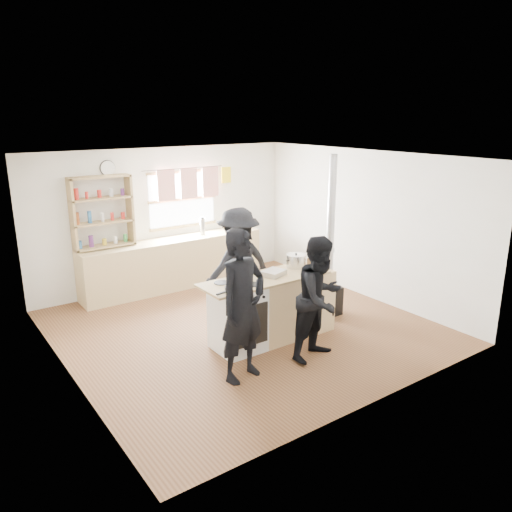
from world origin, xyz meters
name	(u,v)px	position (x,y,z in m)	size (l,w,h in m)	color
ground	(243,327)	(0.00, 0.00, -0.01)	(5.00, 5.00, 0.01)	brown
back_counter	(174,263)	(0.00, 2.22, 0.45)	(3.40, 0.55, 0.90)	tan
shelving_unit	(102,212)	(-1.20, 2.34, 1.51)	(1.00, 0.28, 1.20)	tan
thermos	(202,226)	(0.60, 2.22, 1.06)	(0.10, 0.10, 0.31)	silver
cooking_island	(273,307)	(0.14, -0.55, 0.47)	(1.97, 0.64, 0.93)	white
skillet_greens	(236,288)	(-0.59, -0.74, 0.96)	(0.33, 0.33, 0.05)	black
roast_tray	(274,273)	(0.15, -0.54, 0.97)	(0.36, 0.32, 0.07)	silver
stockpot_stove	(239,273)	(-0.33, -0.42, 1.02)	(0.24, 0.24, 0.20)	#B0B0B3
stockpot_counter	(296,261)	(0.65, -0.42, 1.03)	(0.29, 0.29, 0.21)	silver
bread_board	(315,262)	(0.92, -0.54, 0.98)	(0.28, 0.20, 0.12)	tan
flue_heater	(329,274)	(1.39, -0.34, 0.66)	(0.35, 0.35, 2.50)	black
person_near_left	(243,306)	(-0.81, -1.20, 0.92)	(0.67, 0.44, 1.83)	black
person_near_right	(320,298)	(0.29, -1.34, 0.81)	(0.79, 0.61, 1.62)	black
person_far	(238,265)	(0.15, 0.33, 0.87)	(1.12, 0.64, 1.74)	black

